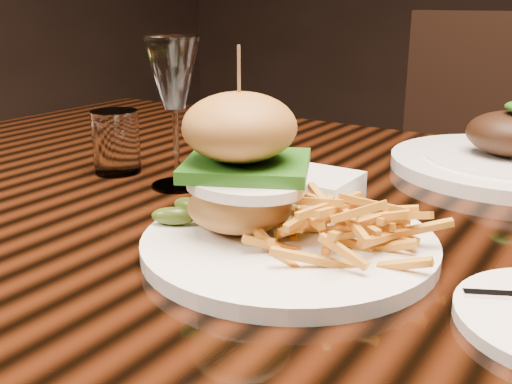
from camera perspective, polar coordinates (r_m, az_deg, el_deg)
The scene contains 7 objects.
dining_table at distance 0.71m, azimuth 9.44°, elevation -7.79°, with size 1.60×0.90×0.75m.
burger_plate at distance 0.56m, azimuth 2.19°, elevation -1.00°, with size 0.28×0.28×0.19m.
ramekin at distance 0.68m, azimuth 5.82°, elevation 0.08°, with size 0.08×0.08×0.04m, color white.
wine_glass at distance 0.74m, azimuth -7.87°, elevation 10.67°, with size 0.07×0.07×0.19m.
water_tumbler at distance 0.84m, azimuth -13.18°, elevation 4.66°, with size 0.06×0.06×0.09m, color white.
far_dish at distance 0.90m, azimuth 22.96°, elevation 3.03°, with size 0.32×0.32×0.10m.
chair_far at distance 1.58m, azimuth 20.05°, elevation 0.62°, with size 0.47×0.48×0.95m.
Camera 1 is at (0.25, -0.59, 0.98)m, focal length 42.00 mm.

